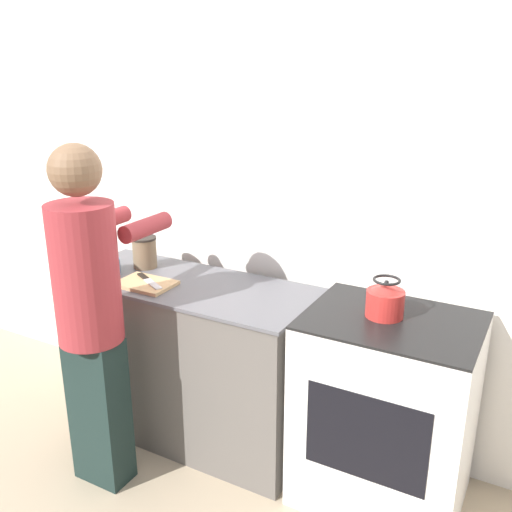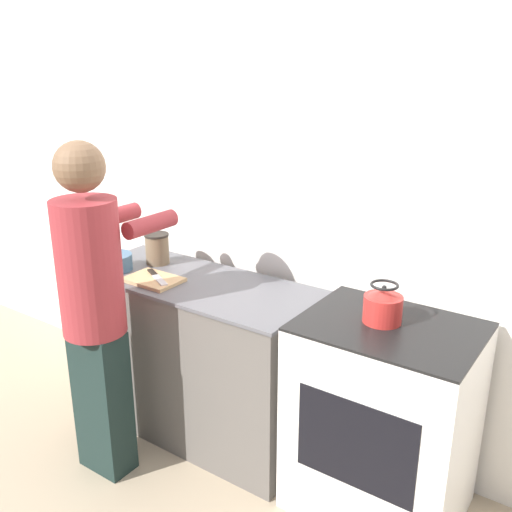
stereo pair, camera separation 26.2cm
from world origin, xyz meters
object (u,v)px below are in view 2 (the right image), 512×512
object	(u,v)px
kettle	(383,306)
bowl_prep	(114,262)
person	(95,301)
canister_jar	(157,249)
oven	(382,419)
knife	(156,277)
cutting_board	(154,280)

from	to	relation	value
kettle	bowl_prep	xyz separation A→B (m)	(-1.52, -0.16, -0.06)
person	canister_jar	size ratio (longest dim) A/B	9.56
bowl_prep	canister_jar	distance (m)	0.25
oven	knife	xyz separation A→B (m)	(-1.25, -0.13, 0.46)
cutting_board	knife	bearing A→B (deg)	80.48
person	knife	xyz separation A→B (m)	(0.01, 0.41, -0.00)
kettle	canister_jar	size ratio (longest dim) A/B	1.01
oven	cutting_board	distance (m)	1.34
cutting_board	canister_jar	world-z (taller)	canister_jar
oven	kettle	size ratio (longest dim) A/B	5.29
knife	kettle	bearing A→B (deg)	34.96
kettle	person	bearing A→B (deg)	-155.61
bowl_prep	oven	bearing A→B (deg)	5.17
cutting_board	knife	world-z (taller)	knife
oven	cutting_board	size ratio (longest dim) A/B	3.22
oven	knife	size ratio (longest dim) A/B	3.88
knife	oven	bearing A→B (deg)	34.04
person	bowl_prep	xyz separation A→B (m)	(-0.30, 0.39, 0.02)
person	canister_jar	distance (m)	0.64
oven	cutting_board	world-z (taller)	oven
kettle	bowl_prep	world-z (taller)	kettle
kettle	oven	bearing A→B (deg)	-18.77
cutting_board	kettle	bearing A→B (deg)	7.61
oven	cutting_board	xyz separation A→B (m)	(-1.26, -0.15, 0.45)
person	knife	bearing A→B (deg)	89.13
canister_jar	person	bearing A→B (deg)	-73.71
person	canister_jar	world-z (taller)	person
canister_jar	bowl_prep	bearing A→B (deg)	-119.74
cutting_board	oven	bearing A→B (deg)	6.66
person	bowl_prep	bearing A→B (deg)	127.26
person	kettle	world-z (taller)	person
person	cutting_board	distance (m)	0.39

